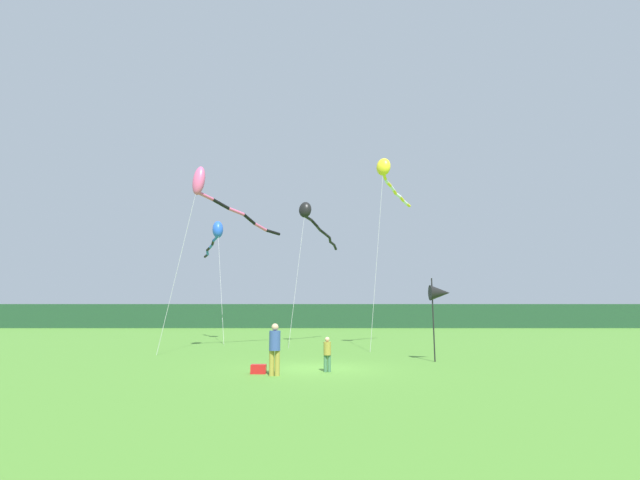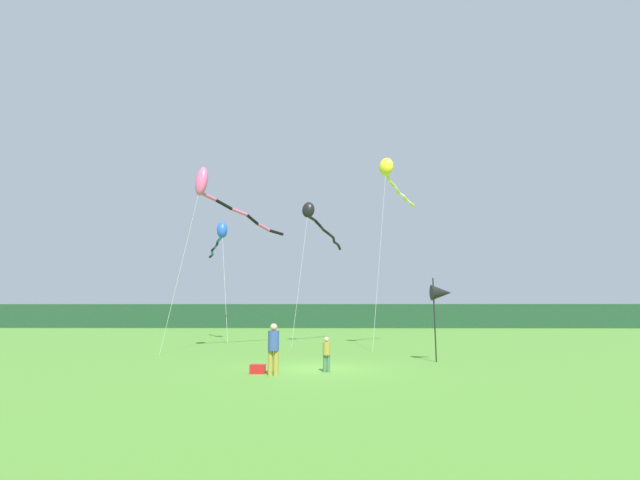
{
  "view_description": "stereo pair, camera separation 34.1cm",
  "coord_description": "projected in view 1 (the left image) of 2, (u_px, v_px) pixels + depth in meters",
  "views": [
    {
      "loc": [
        0.1,
        -17.47,
        2.15
      ],
      "look_at": [
        0.0,
        6.0,
        6.03
      ],
      "focal_mm": 24.6,
      "sensor_mm": 36.0,
      "label": 1
    },
    {
      "loc": [
        0.44,
        -17.47,
        2.15
      ],
      "look_at": [
        0.0,
        6.0,
        6.03
      ],
      "focal_mm": 24.6,
      "sensor_mm": 36.0,
      "label": 2
    }
  ],
  "objects": [
    {
      "name": "distant_treeline",
      "position": [
        321.0,
        316.0,
        61.56
      ],
      "size": [
        108.0,
        3.6,
        3.25
      ],
      "primitive_type": "cube",
      "color": "#1E4228",
      "rests_on": "ground"
    },
    {
      "name": "person_adult",
      "position": [
        277.0,
        346.0,
        15.14
      ],
      "size": [
        0.39,
        0.39,
        1.76
      ],
      "color": "olive",
      "rests_on": "ground"
    },
    {
      "name": "kite_blue",
      "position": [
        219.0,
        233.0,
        34.89
      ],
      "size": [
        3.79,
        8.19,
        9.41
      ],
      "color": "#B2B2B2",
      "rests_on": "ground"
    },
    {
      "name": "kite_rainbow",
      "position": [
        212.0,
        190.0,
        26.07
      ],
      "size": [
        5.58,
        7.09,
        10.63
      ],
      "color": "#B2B2B2",
      "rests_on": "ground"
    },
    {
      "name": "kite_black",
      "position": [
        312.0,
        217.0,
        31.18
      ],
      "size": [
        3.34,
        8.17,
        9.83
      ],
      "color": "#B2B2B2",
      "rests_on": "ground"
    },
    {
      "name": "ground_plane",
      "position": [
        319.0,
        369.0,
        16.89
      ],
      "size": [
        120.0,
        120.0,
        0.0
      ],
      "primitive_type": "plane",
      "color": "#4C842D"
    },
    {
      "name": "person_child",
      "position": [
        329.0,
        352.0,
        16.05
      ],
      "size": [
        0.27,
        0.27,
        1.25
      ],
      "color": "#3F724C",
      "rests_on": "ground"
    },
    {
      "name": "kite_yellow",
      "position": [
        388.0,
        173.0,
        28.08
      ],
      "size": [
        3.85,
        6.4,
        11.83
      ],
      "color": "#B2B2B2",
      "rests_on": "ground"
    },
    {
      "name": "cooler_box",
      "position": [
        261.0,
        369.0,
        15.53
      ],
      "size": [
        0.54,
        0.33,
        0.32
      ],
      "primitive_type": "cube",
      "color": "red",
      "rests_on": "ground"
    },
    {
      "name": "banner_flag_pole",
      "position": [
        442.0,
        294.0,
        19.71
      ],
      "size": [
        0.9,
        0.7,
        3.68
      ],
      "color": "black",
      "rests_on": "ground"
    }
  ]
}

